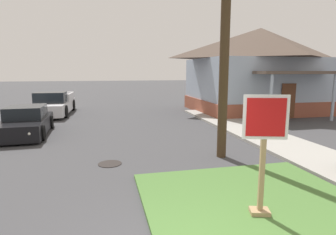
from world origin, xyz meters
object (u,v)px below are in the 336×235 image
object	(u,v)px
stop_sign	(263,156)
parked_sedan_black	(26,123)
pickup_truck_white	(53,105)
manhole_cover	(110,164)

from	to	relation	value
stop_sign	parked_sedan_black	xyz separation A→B (m)	(-6.13, 8.63, -0.68)
stop_sign	pickup_truck_white	world-z (taller)	stop_sign
manhole_cover	pickup_truck_white	bearing A→B (deg)	106.88
parked_sedan_black	manhole_cover	bearing A→B (deg)	-54.45
manhole_cover	stop_sign	bearing A→B (deg)	-54.84
stop_sign	manhole_cover	distance (m)	4.83
manhole_cover	pickup_truck_white	size ratio (longest dim) A/B	0.13
pickup_truck_white	stop_sign	bearing A→B (deg)	-67.77
manhole_cover	pickup_truck_white	distance (m)	11.24
stop_sign	pickup_truck_white	size ratio (longest dim) A/B	0.41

